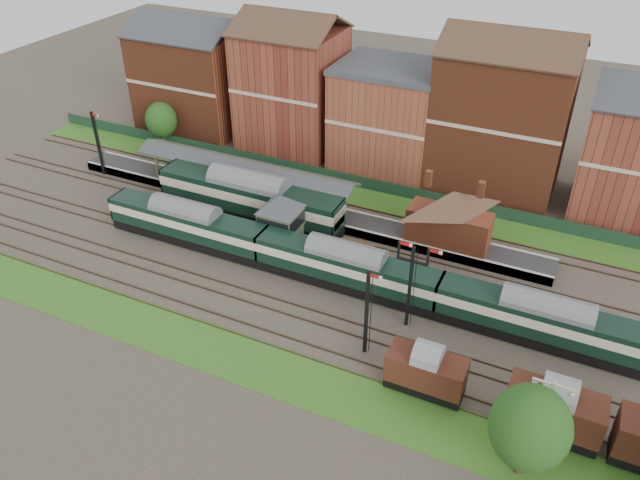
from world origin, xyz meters
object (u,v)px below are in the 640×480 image
at_px(semaphore_bracket, 411,281).
at_px(platform_railcar, 250,197).
at_px(dmu_train, 346,267).
at_px(signal_box, 281,220).
at_px(goods_van_a, 426,371).

distance_m(semaphore_bracket, platform_railcar, 22.48).
xyz_separation_m(semaphore_bracket, dmu_train, (-6.72, 2.50, -2.30)).
distance_m(signal_box, goods_van_a, 22.28).
relative_size(semaphore_bracket, platform_railcar, 0.40).
bearing_deg(goods_van_a, platform_railcar, 147.20).
bearing_deg(dmu_train, semaphore_bracket, -20.40).
xyz_separation_m(signal_box, semaphore_bracket, (15.04, -5.75, 1.44)).
bearing_deg(platform_railcar, dmu_train, -25.23).
bearing_deg(semaphore_bracket, goods_van_a, -61.50).
relative_size(dmu_train, platform_railcar, 2.51).
bearing_deg(goods_van_a, dmu_train, 138.72).
xyz_separation_m(signal_box, goods_van_a, (18.57, -12.25, -1.19)).
distance_m(signal_box, dmu_train, 8.97).
relative_size(signal_box, platform_railcar, 0.29).
bearing_deg(dmu_train, goods_van_a, -41.28).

